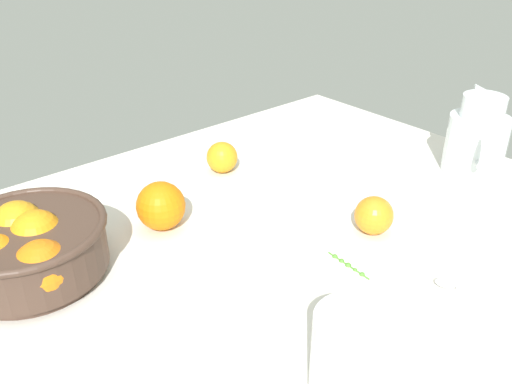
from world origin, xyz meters
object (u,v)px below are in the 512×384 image
loose_orange_0 (374,215)px  loose_orange_2 (161,206)px  juice_pitcher (476,143)px  fruit_bowl (28,248)px  loose_orange_1 (222,157)px  juice_glass (352,364)px  spoon (470,289)px

loose_orange_0 → loose_orange_2: loose_orange_2 is taller
juice_pitcher → fruit_bowl: bearing=163.8°
juice_pitcher → loose_orange_0: bearing=-177.5°
loose_orange_2 → loose_orange_1: bearing=26.4°
loose_orange_1 → loose_orange_2: bearing=-153.6°
loose_orange_1 → juice_glass: bearing=-113.7°
fruit_bowl → juice_pitcher: (84.08, -24.35, 1.08)cm
loose_orange_0 → fruit_bowl: bearing=152.3°
loose_orange_1 → juice_pitcher: bearing=-40.4°
juice_glass → loose_orange_1: size_ratio=1.80×
loose_orange_0 → loose_orange_2: size_ratio=0.78×
juice_pitcher → loose_orange_0: juice_pitcher is taller
spoon → fruit_bowl: bearing=136.1°
spoon → juice_pitcher: bearing=29.7°
juice_glass → loose_orange_0: 36.35cm
loose_orange_1 → loose_orange_2: loose_orange_2 is taller
loose_orange_2 → spoon: size_ratio=0.60×
juice_pitcher → juice_glass: juice_pitcher is taller
loose_orange_1 → loose_orange_0: bearing=-81.5°
juice_glass → loose_orange_1: 61.35cm
fruit_bowl → spoon: 65.69cm
fruit_bowl → loose_orange_1: bearing=12.7°
loose_orange_1 → loose_orange_2: (-21.40, -10.64, 1.00)cm
loose_orange_0 → loose_orange_1: 36.12cm
loose_orange_2 → spoon: 51.21cm
loose_orange_2 → spoon: loose_orange_2 is taller
juice_glass → spoon: 28.47cm
fruit_bowl → loose_orange_0: size_ratio=3.58×
juice_glass → loose_orange_0: juice_glass is taller
loose_orange_2 → loose_orange_0: bearing=-43.2°
fruit_bowl → loose_orange_2: size_ratio=2.79×
loose_orange_2 → juice_glass: bearing=-94.1°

